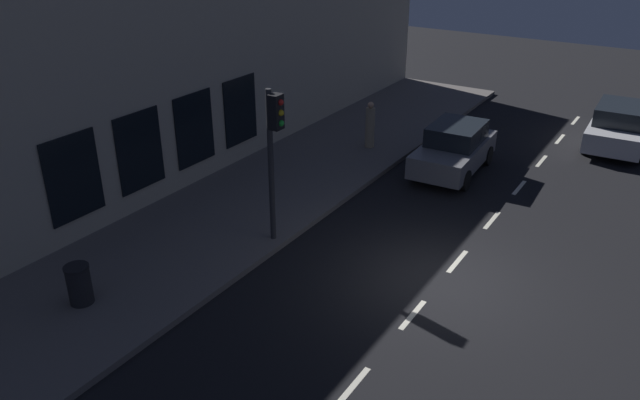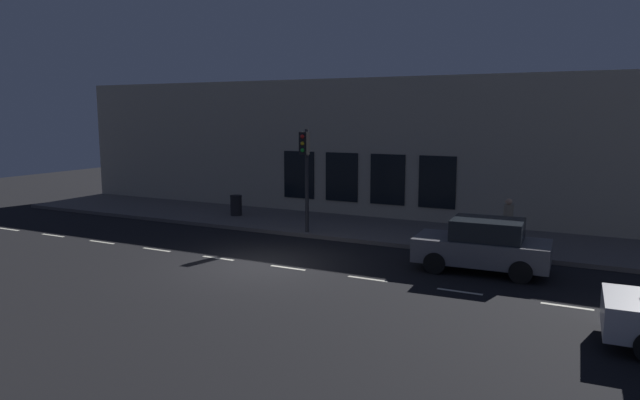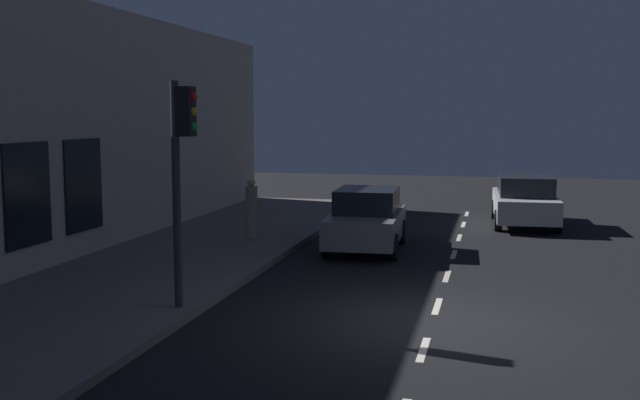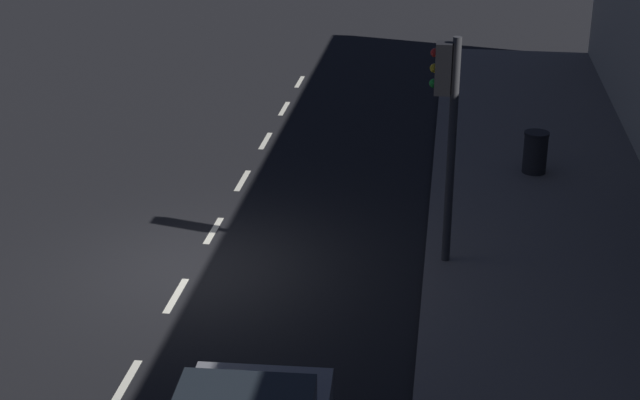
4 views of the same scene
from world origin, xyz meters
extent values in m
plane|color=black|center=(0.00, 0.00, 0.00)|extent=(60.00, 60.00, 0.00)
cube|color=#5B5654|center=(6.25, 0.00, 0.07)|extent=(4.50, 32.00, 0.15)
cube|color=black|center=(8.47, -3.25, 1.84)|extent=(0.04, 1.56, 2.17)
cube|color=black|center=(8.47, -1.08, 1.84)|extent=(0.04, 1.56, 2.17)
cube|color=beige|center=(0.00, -14.00, 0.00)|extent=(0.12, 1.20, 0.01)
cube|color=beige|center=(0.00, -11.40, 0.00)|extent=(0.12, 1.20, 0.01)
cube|color=beige|center=(0.00, -8.80, 0.00)|extent=(0.12, 1.20, 0.01)
cube|color=beige|center=(0.00, -6.20, 0.00)|extent=(0.12, 1.20, 0.01)
cube|color=beige|center=(0.00, -3.60, 0.00)|extent=(0.12, 1.20, 0.01)
cube|color=beige|center=(0.00, -1.00, 0.00)|extent=(0.12, 1.20, 0.01)
cube|color=beige|center=(0.00, 1.60, 0.00)|extent=(0.12, 1.20, 0.01)
cylinder|color=#2D2D30|center=(4.35, 0.65, 2.11)|extent=(0.14, 0.14, 3.91)
cube|color=black|center=(4.15, 0.65, 3.54)|extent=(0.26, 0.32, 0.84)
sphere|color=red|center=(4.01, 0.65, 3.80)|extent=(0.15, 0.15, 0.15)
sphere|color=gold|center=(4.01, 0.65, 3.54)|extent=(0.15, 0.15, 0.15)
sphere|color=green|center=(4.01, 0.65, 3.29)|extent=(0.15, 0.15, 0.15)
cube|color=slate|center=(2.25, -6.29, 0.63)|extent=(1.89, 3.91, 0.70)
cube|color=black|center=(2.25, -6.45, 1.28)|extent=(1.60, 2.06, 0.60)
cylinder|color=black|center=(1.39, -5.14, 0.32)|extent=(0.25, 0.65, 0.64)
cylinder|color=black|center=(2.99, -5.07, 0.32)|extent=(0.25, 0.65, 0.64)
cylinder|color=black|center=(1.50, -7.52, 0.32)|extent=(0.25, 0.65, 0.64)
cylinder|color=black|center=(3.10, -7.45, 0.32)|extent=(0.25, 0.65, 0.64)
cube|color=#B7B7BC|center=(-1.86, -11.72, 0.63)|extent=(2.00, 4.42, 0.70)
cube|color=black|center=(-1.87, -11.54, 1.28)|extent=(1.70, 2.33, 0.60)
cylinder|color=black|center=(-0.96, -13.03, 0.32)|extent=(0.25, 0.65, 0.64)
cylinder|color=black|center=(-2.66, -13.10, 0.32)|extent=(0.25, 0.65, 0.64)
cylinder|color=black|center=(-1.07, -10.33, 0.32)|extent=(0.25, 0.65, 0.64)
cylinder|color=black|center=(-2.77, -10.40, 0.32)|extent=(0.25, 0.65, 0.64)
cylinder|color=gray|center=(5.44, -6.56, 0.86)|extent=(0.43, 0.43, 1.41)
sphere|color=tan|center=(5.44, -6.56, 1.67)|extent=(0.22, 0.22, 0.22)
cube|color=tan|center=(5.39, -6.47, 1.67)|extent=(0.07, 0.06, 0.06)
camera|label=1|loc=(-4.20, 11.94, 7.93)|focal=35.15mm
camera|label=2|loc=(-14.57, -9.40, 4.62)|focal=32.03mm
camera|label=3|loc=(-1.00, 12.49, 3.51)|focal=41.95mm
camera|label=4|loc=(4.27, -14.62, 7.58)|focal=54.49mm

